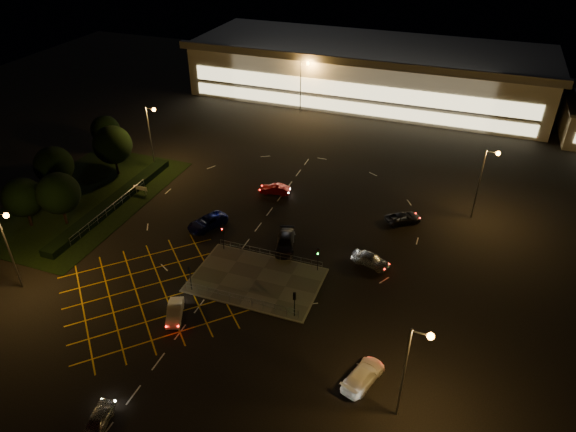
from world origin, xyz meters
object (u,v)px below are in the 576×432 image
(signal_se, at_px, (295,299))
(car_east_grey, at_px, (403,218))
(signal_sw, at_px, (190,273))
(car_circ_red, at_px, (275,189))
(car_queue_white, at_px, (175,312))
(car_near_silver, at_px, (97,421))
(signal_nw, at_px, (223,234))
(car_far_dkgrey, at_px, (286,242))
(signal_ne, at_px, (318,255))
(car_right_silver, at_px, (371,259))
(car_approach_white, at_px, (363,375))
(car_left_blue, at_px, (207,222))

(signal_se, relative_size, car_east_grey, 0.65)
(signal_sw, distance_m, car_circ_red, 22.94)
(signal_se, bearing_deg, car_queue_white, 20.25)
(car_near_silver, height_order, car_circ_red, car_circ_red)
(signal_se, xyz_separation_m, signal_nw, (-12.00, 7.99, 0.00))
(signal_sw, relative_size, car_far_dkgrey, 0.58)
(signal_sw, xyz_separation_m, car_far_dkgrey, (6.94, 10.99, -1.58))
(signal_se, distance_m, car_near_silver, 20.78)
(signal_ne, bearing_deg, car_right_silver, 30.66)
(car_east_grey, distance_m, car_approach_white, 27.22)
(car_queue_white, xyz_separation_m, car_far_dkgrey, (6.48, 15.25, 0.10))
(signal_sw, bearing_deg, signal_ne, -146.35)
(signal_se, xyz_separation_m, car_approach_white, (8.51, -5.58, -1.61))
(signal_nw, height_order, car_near_silver, signal_nw)
(car_circ_red, bearing_deg, car_right_silver, 45.74)
(car_far_dkgrey, bearing_deg, car_left_blue, 161.34)
(car_near_silver, relative_size, car_left_blue, 0.73)
(car_near_silver, bearing_deg, car_right_silver, 48.18)
(car_far_dkgrey, relative_size, car_approach_white, 1.04)
(signal_nw, xyz_separation_m, car_circ_red, (0.90, 14.87, -1.66))
(signal_ne, height_order, car_near_silver, signal_ne)
(car_queue_white, distance_m, car_circ_red, 27.12)
(car_left_blue, bearing_deg, signal_nw, -17.09)
(signal_sw, relative_size, car_approach_white, 0.60)
(car_left_blue, bearing_deg, car_far_dkgrey, 20.93)
(signal_sw, bearing_deg, car_queue_white, 96.11)
(signal_se, relative_size, car_queue_white, 0.76)
(signal_nw, bearing_deg, car_east_grey, 34.88)
(signal_sw, bearing_deg, signal_se, -180.00)
(car_left_blue, height_order, car_east_grey, car_left_blue)
(signal_nw, relative_size, signal_ne, 1.00)
(signal_ne, relative_size, car_east_grey, 0.65)
(car_near_silver, xyz_separation_m, car_far_dkgrey, (5.78, 28.64, 0.11))
(signal_ne, height_order, car_right_silver, signal_ne)
(car_queue_white, distance_m, car_approach_white, 20.10)
(car_east_grey, bearing_deg, car_circ_red, 50.36)
(signal_sw, bearing_deg, car_approach_white, 164.77)
(car_east_grey, bearing_deg, signal_nw, 89.03)
(signal_sw, distance_m, signal_nw, 7.99)
(signal_se, distance_m, car_queue_white, 12.42)
(car_far_dkgrey, xyz_separation_m, car_right_silver, (10.53, 0.23, -0.01))
(car_near_silver, bearing_deg, signal_ne, 54.71)
(car_near_silver, relative_size, car_approach_white, 0.76)
(car_near_silver, bearing_deg, car_circ_red, 78.00)
(signal_nw, bearing_deg, car_circ_red, 86.54)
(signal_nw, bearing_deg, car_approach_white, -33.49)
(signal_se, distance_m, car_far_dkgrey, 12.20)
(car_approach_white, bearing_deg, signal_se, -14.85)
(car_right_silver, relative_size, car_approach_white, 0.87)
(car_left_blue, bearing_deg, car_queue_white, -49.01)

